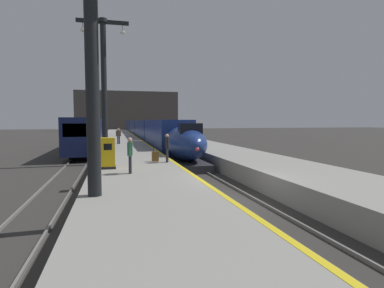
{
  "coord_description": "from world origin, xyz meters",
  "views": [
    {
      "loc": [
        -5.29,
        -12.7,
        3.52
      ],
      "look_at": [
        0.39,
        9.9,
        1.8
      ],
      "focal_mm": 29.54,
      "sensor_mm": 36.0,
      "label": 1
    }
  ],
  "objects_px": {
    "regional_train_adjacent": "(92,131)",
    "passenger_far_waiting": "(130,152)",
    "passenger_near_edge": "(167,146)",
    "passenger_mid_platform": "(118,135)",
    "highspeed_train_main": "(143,129)",
    "station_column_mid": "(104,74)",
    "rolling_suitcase": "(155,156)",
    "station_column_near": "(93,32)",
    "ticket_machine_yellow": "(108,154)"
  },
  "relations": [
    {
      "from": "rolling_suitcase",
      "to": "passenger_far_waiting",
      "type": "bearing_deg",
      "value": -112.6
    },
    {
      "from": "highspeed_train_main",
      "to": "rolling_suitcase",
      "type": "relative_size",
      "value": 77.07
    },
    {
      "from": "regional_train_adjacent",
      "to": "rolling_suitcase",
      "type": "xyz_separation_m",
      "value": [
        5.29,
        -26.36,
        -0.77
      ]
    },
    {
      "from": "station_column_mid",
      "to": "passenger_near_edge",
      "type": "relative_size",
      "value": 6.17
    },
    {
      "from": "passenger_near_edge",
      "to": "regional_train_adjacent",
      "type": "bearing_deg",
      "value": 102.41
    },
    {
      "from": "passenger_mid_platform",
      "to": "passenger_near_edge",
      "type": "bearing_deg",
      "value": -81.06
    },
    {
      "from": "passenger_mid_platform",
      "to": "passenger_far_waiting",
      "type": "height_order",
      "value": "same"
    },
    {
      "from": "station_column_mid",
      "to": "passenger_near_edge",
      "type": "xyz_separation_m",
      "value": [
        3.72,
        -7.73,
        -5.19
      ]
    },
    {
      "from": "station_column_near",
      "to": "passenger_mid_platform",
      "type": "bearing_deg",
      "value": 87.28
    },
    {
      "from": "station_column_mid",
      "to": "passenger_near_edge",
      "type": "distance_m",
      "value": 10.03
    },
    {
      "from": "regional_train_adjacent",
      "to": "passenger_far_waiting",
      "type": "xyz_separation_m",
      "value": [
        3.57,
        -30.47,
        -0.09
      ]
    },
    {
      "from": "station_column_near",
      "to": "ticket_machine_yellow",
      "type": "bearing_deg",
      "value": 87.22
    },
    {
      "from": "passenger_near_edge",
      "to": "passenger_mid_platform",
      "type": "relative_size",
      "value": 1.0
    },
    {
      "from": "highspeed_train_main",
      "to": "passenger_near_edge",
      "type": "distance_m",
      "value": 38.25
    },
    {
      "from": "passenger_near_edge",
      "to": "passenger_mid_platform",
      "type": "distance_m",
      "value": 16.29
    },
    {
      "from": "passenger_mid_platform",
      "to": "passenger_far_waiting",
      "type": "relative_size",
      "value": 1.0
    },
    {
      "from": "passenger_mid_platform",
      "to": "passenger_far_waiting",
      "type": "bearing_deg",
      "value": -89.47
    },
    {
      "from": "passenger_far_waiting",
      "to": "rolling_suitcase",
      "type": "distance_m",
      "value": 4.51
    },
    {
      "from": "passenger_mid_platform",
      "to": "rolling_suitcase",
      "type": "xyz_separation_m",
      "value": [
        1.89,
        -15.52,
        -0.69
      ]
    },
    {
      "from": "station_column_mid",
      "to": "passenger_far_waiting",
      "type": "distance_m",
      "value": 12.49
    },
    {
      "from": "highspeed_train_main",
      "to": "passenger_far_waiting",
      "type": "distance_m",
      "value": 41.98
    },
    {
      "from": "ticket_machine_yellow",
      "to": "passenger_mid_platform",
      "type": "bearing_deg",
      "value": 87.3
    },
    {
      "from": "regional_train_adjacent",
      "to": "highspeed_train_main",
      "type": "bearing_deg",
      "value": 54.28
    },
    {
      "from": "regional_train_adjacent",
      "to": "passenger_near_edge",
      "type": "relative_size",
      "value": 21.66
    },
    {
      "from": "highspeed_train_main",
      "to": "station_column_mid",
      "type": "bearing_deg",
      "value": -100.96
    },
    {
      "from": "highspeed_train_main",
      "to": "station_column_near",
      "type": "xyz_separation_m",
      "value": [
        -5.84,
        -45.93,
        4.36
      ]
    },
    {
      "from": "rolling_suitcase",
      "to": "regional_train_adjacent",
      "type": "bearing_deg",
      "value": 101.34
    },
    {
      "from": "regional_train_adjacent",
      "to": "passenger_far_waiting",
      "type": "relative_size",
      "value": 21.66
    },
    {
      "from": "rolling_suitcase",
      "to": "station_column_mid",
      "type": "bearing_deg",
      "value": 113.31
    },
    {
      "from": "passenger_mid_platform",
      "to": "rolling_suitcase",
      "type": "height_order",
      "value": "passenger_mid_platform"
    },
    {
      "from": "regional_train_adjacent",
      "to": "passenger_far_waiting",
      "type": "height_order",
      "value": "regional_train_adjacent"
    },
    {
      "from": "station_column_near",
      "to": "passenger_near_edge",
      "type": "xyz_separation_m",
      "value": [
        3.67,
        7.74,
        -4.29
      ]
    },
    {
      "from": "rolling_suitcase",
      "to": "ticket_machine_yellow",
      "type": "relative_size",
      "value": 0.61
    },
    {
      "from": "passenger_mid_platform",
      "to": "station_column_mid",
      "type": "bearing_deg",
      "value": -98.12
    },
    {
      "from": "passenger_far_waiting",
      "to": "rolling_suitcase",
      "type": "bearing_deg",
      "value": 67.4
    },
    {
      "from": "station_column_mid",
      "to": "passenger_far_waiting",
      "type": "xyz_separation_m",
      "value": [
        1.37,
        -11.28,
        -5.19
      ]
    },
    {
      "from": "regional_train_adjacent",
      "to": "passenger_far_waiting",
      "type": "bearing_deg",
      "value": -83.31
    },
    {
      "from": "highspeed_train_main",
      "to": "station_column_near",
      "type": "relative_size",
      "value": 8.84
    },
    {
      "from": "highspeed_train_main",
      "to": "station_column_near",
      "type": "bearing_deg",
      "value": -97.25
    },
    {
      "from": "passenger_near_edge",
      "to": "highspeed_train_main",
      "type": "bearing_deg",
      "value": 86.74
    },
    {
      "from": "passenger_far_waiting",
      "to": "highspeed_train_main",
      "type": "bearing_deg",
      "value": 83.81
    },
    {
      "from": "highspeed_train_main",
      "to": "passenger_far_waiting",
      "type": "xyz_separation_m",
      "value": [
        -4.53,
        -41.74,
        0.07
      ]
    },
    {
      "from": "station_column_mid",
      "to": "highspeed_train_main",
      "type": "bearing_deg",
      "value": 79.04
    },
    {
      "from": "passenger_near_edge",
      "to": "rolling_suitcase",
      "type": "relative_size",
      "value": 1.72
    },
    {
      "from": "station_column_near",
      "to": "rolling_suitcase",
      "type": "distance_m",
      "value": 10.14
    },
    {
      "from": "highspeed_train_main",
      "to": "passenger_far_waiting",
      "type": "height_order",
      "value": "highspeed_train_main"
    },
    {
      "from": "regional_train_adjacent",
      "to": "station_column_near",
      "type": "relative_size",
      "value": 4.28
    },
    {
      "from": "passenger_mid_platform",
      "to": "highspeed_train_main",
      "type": "bearing_deg",
      "value": 77.98
    },
    {
      "from": "station_column_near",
      "to": "rolling_suitcase",
      "type": "xyz_separation_m",
      "value": [
        3.03,
        8.3,
        -4.98
      ]
    },
    {
      "from": "station_column_near",
      "to": "passenger_far_waiting",
      "type": "relative_size",
      "value": 5.07
    }
  ]
}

